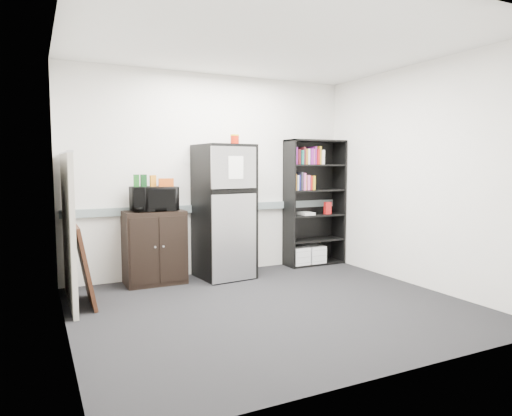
% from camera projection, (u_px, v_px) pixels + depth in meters
% --- Properties ---
extents(floor, '(4.00, 4.00, 0.00)m').
position_uv_depth(floor, '(274.00, 307.00, 4.79)').
color(floor, black).
rests_on(floor, ground).
extents(wall_back, '(4.00, 0.02, 2.70)m').
position_uv_depth(wall_back, '(213.00, 175.00, 6.23)').
color(wall_back, white).
rests_on(wall_back, floor).
extents(wall_right, '(0.02, 3.50, 2.70)m').
position_uv_depth(wall_right, '(419.00, 176.00, 5.54)').
color(wall_right, white).
rests_on(wall_right, floor).
extents(wall_left, '(0.02, 3.50, 2.70)m').
position_uv_depth(wall_left, '(62.00, 181.00, 3.79)').
color(wall_left, white).
rests_on(wall_left, floor).
extents(ceiling, '(4.00, 3.50, 0.02)m').
position_uv_depth(ceiling, '(275.00, 42.00, 4.54)').
color(ceiling, white).
rests_on(ceiling, wall_back).
extents(electrical_raceway, '(3.92, 0.05, 0.10)m').
position_uv_depth(electrical_raceway, '(214.00, 208.00, 6.24)').
color(electrical_raceway, gray).
rests_on(electrical_raceway, wall_back).
extents(wall_note, '(0.14, 0.00, 0.10)m').
position_uv_depth(wall_note, '(188.00, 160.00, 6.05)').
color(wall_note, white).
rests_on(wall_note, wall_back).
extents(bookshelf, '(0.90, 0.34, 1.85)m').
position_uv_depth(bookshelf, '(313.00, 200.00, 6.76)').
color(bookshelf, black).
rests_on(bookshelf, floor).
extents(cubicle_partition, '(0.06, 1.30, 1.62)m').
position_uv_depth(cubicle_partition, '(68.00, 228.00, 4.84)').
color(cubicle_partition, '#A8A295').
rests_on(cubicle_partition, floor).
extents(cabinet, '(0.73, 0.49, 0.92)m').
position_uv_depth(cabinet, '(155.00, 247.00, 5.70)').
color(cabinet, black).
rests_on(cabinet, floor).
extents(microwave, '(0.55, 0.37, 0.30)m').
position_uv_depth(microwave, '(154.00, 199.00, 5.63)').
color(microwave, black).
rests_on(microwave, cabinet).
extents(snack_box_a, '(0.08, 0.06, 0.15)m').
position_uv_depth(snack_box_a, '(136.00, 181.00, 5.55)').
color(snack_box_a, '#18561B').
rests_on(snack_box_a, microwave).
extents(snack_box_b, '(0.07, 0.05, 0.15)m').
position_uv_depth(snack_box_b, '(144.00, 181.00, 5.59)').
color(snack_box_b, '#0B3312').
rests_on(snack_box_b, microwave).
extents(snack_box_c, '(0.07, 0.06, 0.14)m').
position_uv_depth(snack_box_c, '(153.00, 181.00, 5.64)').
color(snack_box_c, orange).
rests_on(snack_box_c, microwave).
extents(snack_bag, '(0.19, 0.13, 0.10)m').
position_uv_depth(snack_bag, '(166.00, 182.00, 5.66)').
color(snack_bag, '#C44D13').
rests_on(snack_bag, microwave).
extents(refrigerator, '(0.72, 0.75, 1.75)m').
position_uv_depth(refrigerator, '(224.00, 212.00, 5.99)').
color(refrigerator, black).
rests_on(refrigerator, floor).
extents(coffee_can, '(0.12, 0.12, 0.16)m').
position_uv_depth(coffee_can, '(235.00, 139.00, 6.11)').
color(coffee_can, '#B21B08').
rests_on(coffee_can, refrigerator).
extents(framed_poster, '(0.18, 0.68, 0.87)m').
position_uv_depth(framed_poster, '(84.00, 265.00, 4.81)').
color(framed_poster, black).
rests_on(framed_poster, floor).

